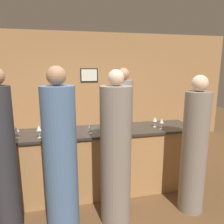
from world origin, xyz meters
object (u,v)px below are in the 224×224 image
object	(u,v)px
guest_0	(61,163)
wine_bottle_0	(113,119)
guest_3	(194,150)
bartender	(123,124)
guest_2	(116,155)
guest_1	(4,160)

from	to	relation	value
guest_0	wine_bottle_0	size ratio (longest dim) A/B	6.50
guest_3	wine_bottle_0	xyz separation A→B (m)	(-0.90, 0.89, 0.27)
bartender	guest_0	size ratio (longest dim) A/B	0.98
guest_3	wine_bottle_0	world-z (taller)	guest_3
wine_bottle_0	guest_2	bearing A→B (deg)	-101.13
bartender	guest_0	world-z (taller)	guest_0
guest_1	guest_3	distance (m)	2.37
guest_1	guest_3	xyz separation A→B (m)	(2.36, -0.09, -0.06)
guest_3	guest_0	bearing A→B (deg)	-176.88
guest_2	wine_bottle_0	world-z (taller)	guest_2
guest_2	guest_1	bearing A→B (deg)	177.18
guest_1	guest_3	world-z (taller)	guest_1
guest_0	wine_bottle_0	xyz separation A→B (m)	(0.83, 0.99, 0.22)
guest_0	bartender	bearing A→B (deg)	53.11
guest_2	guest_3	world-z (taller)	guest_2
guest_3	wine_bottle_0	distance (m)	1.30
bartender	guest_1	bearing A→B (deg)	37.19
guest_2	guest_3	xyz separation A→B (m)	(1.07, -0.03, -0.03)
bartender	guest_0	bearing A→B (deg)	53.11
wine_bottle_0	guest_0	bearing A→B (deg)	-130.05
guest_3	wine_bottle_0	bearing A→B (deg)	135.30
guest_0	guest_1	distance (m)	0.66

